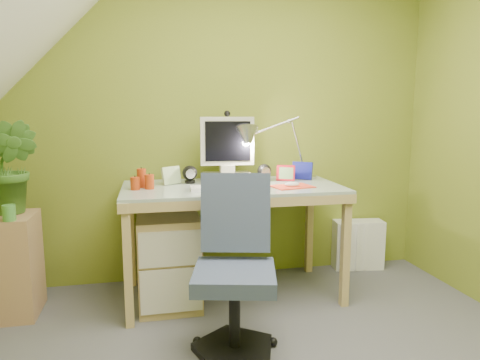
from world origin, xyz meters
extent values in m
cube|color=olive|center=(0.00, 1.60, 1.20)|extent=(3.20, 0.01, 2.40)
cube|color=white|center=(-0.10, 1.04, 0.80)|extent=(0.44, 0.16, 0.02)
cube|color=red|center=(0.36, 1.04, 0.79)|extent=(0.30, 0.24, 0.01)
ellipsoid|color=white|center=(0.36, 1.04, 0.80)|extent=(0.11, 0.07, 0.03)
cylinder|color=brown|center=(0.16, 1.10, 0.83)|extent=(0.07, 0.07, 0.08)
cube|color=red|center=(0.40, 1.30, 0.84)|extent=(0.13, 0.07, 0.11)
cube|color=navy|center=(0.54, 1.34, 0.85)|extent=(0.13, 0.11, 0.13)
cube|color=#99B47C|center=(-0.42, 1.32, 0.85)|extent=(0.13, 0.09, 0.12)
cube|color=tan|center=(-1.40, 1.19, 0.32)|extent=(0.24, 0.37, 0.65)
imported|color=#396622|center=(-1.40, 1.24, 0.94)|extent=(0.38, 0.33, 0.59)
cylinder|color=#4C923C|center=(-1.38, 1.04, 0.69)|extent=(0.09, 0.09, 0.10)
cube|color=white|center=(1.10, 1.50, 0.20)|extent=(0.42, 0.21, 0.40)
camera|label=1|loc=(-0.58, -1.71, 1.29)|focal=33.00mm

